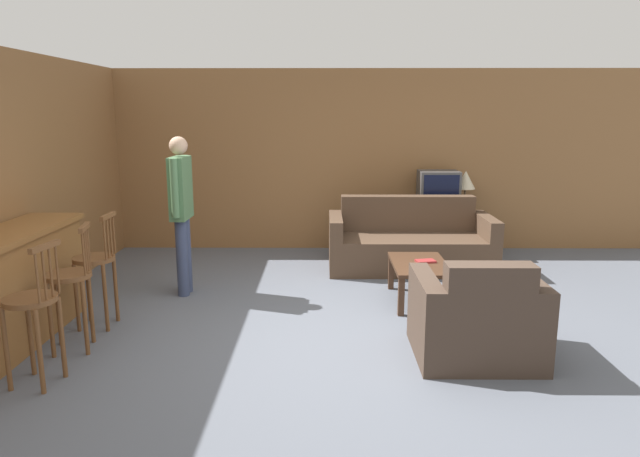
{
  "coord_description": "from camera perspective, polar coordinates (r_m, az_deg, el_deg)",
  "views": [
    {
      "loc": [
        -0.16,
        -4.79,
        2.01
      ],
      "look_at": [
        -0.2,
        0.82,
        0.85
      ],
      "focal_mm": 32.0,
      "sensor_mm": 36.0,
      "label": 1
    }
  ],
  "objects": [
    {
      "name": "table_lamp",
      "position": [
        8.28,
        14.35,
        4.63
      ],
      "size": [
        0.28,
        0.28,
        0.56
      ],
      "color": "brown",
      "rests_on": "tv_unit"
    },
    {
      "name": "wall_back",
      "position": [
        8.36,
        1.51,
        6.81
      ],
      "size": [
        9.4,
        0.08,
        2.6
      ],
      "color": "olive",
      "rests_on": "ground_plane"
    },
    {
      "name": "bar_counter",
      "position": [
        5.51,
        -29.13,
        -5.69
      ],
      "size": [
        0.55,
        2.18,
        1.0
      ],
      "color": "brown",
      "rests_on": "ground_plane"
    },
    {
      "name": "coffee_table",
      "position": [
        6.17,
        9.91,
        -3.99
      ],
      "size": [
        0.57,
        0.96,
        0.43
      ],
      "color": "#472D1E",
      "rests_on": "ground_plane"
    },
    {
      "name": "tv",
      "position": [
        8.21,
        11.74,
        3.72
      ],
      "size": [
        0.56,
        0.43,
        0.56
      ],
      "color": "#4C4C4C",
      "rests_on": "tv_unit"
    },
    {
      "name": "couch_far",
      "position": [
        7.48,
        8.96,
        -1.55
      ],
      "size": [
        2.09,
        0.94,
        0.9
      ],
      "color": "#4C3828",
      "rests_on": "ground_plane"
    },
    {
      "name": "bar_chair_far",
      "position": [
        5.73,
        -21.48,
        -3.65
      ],
      "size": [
        0.38,
        0.38,
        1.09
      ],
      "color": "brown",
      "rests_on": "ground_plane"
    },
    {
      "name": "armchair_near",
      "position": [
        4.91,
        15.39,
        -8.89
      ],
      "size": [
        0.99,
        0.89,
        0.88
      ],
      "color": "#423328",
      "rests_on": "ground_plane"
    },
    {
      "name": "wall_left",
      "position": [
        6.81,
        -26.15,
        4.51
      ],
      "size": [
        0.08,
        8.54,
        2.6
      ],
      "color": "olive",
      "rests_on": "ground_plane"
    },
    {
      "name": "tv_unit",
      "position": [
        8.32,
        11.57,
        -0.33
      ],
      "size": [
        1.07,
        0.45,
        0.63
      ],
      "color": "black",
      "rests_on": "ground_plane"
    },
    {
      "name": "person_by_window",
      "position": [
        6.39,
        -13.7,
        2.22
      ],
      "size": [
        0.2,
        0.54,
        1.74
      ],
      "color": "#384260",
      "rests_on": "ground_plane"
    },
    {
      "name": "book_on_table",
      "position": [
        6.19,
        10.51,
        -3.23
      ],
      "size": [
        0.22,
        0.17,
        0.02
      ],
      "color": "maroon",
      "rests_on": "coffee_table"
    },
    {
      "name": "bar_chair_near",
      "position": [
        4.7,
        -26.76,
        -7.35
      ],
      "size": [
        0.44,
        0.44,
        1.09
      ],
      "color": "brown",
      "rests_on": "ground_plane"
    },
    {
      "name": "bar_chair_mid",
      "position": [
        5.24,
        -23.67,
        -5.19
      ],
      "size": [
        0.45,
        0.45,
        1.09
      ],
      "color": "brown",
      "rests_on": "ground_plane"
    },
    {
      "name": "ground_plane",
      "position": [
        5.19,
        2.17,
        -11.1
      ],
      "size": [
        24.0,
        24.0,
        0.0
      ],
      "primitive_type": "plane",
      "color": "#565B66"
    }
  ]
}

